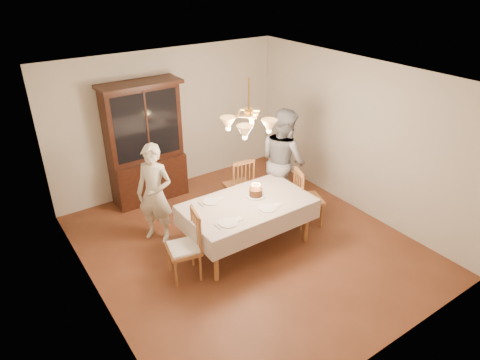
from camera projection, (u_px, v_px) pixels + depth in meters
ground at (247, 245)px, 6.64m from camera, size 5.00×5.00×0.00m
room_shell at (248, 151)px, 5.91m from camera, size 5.00×5.00×5.00m
dining_table at (248, 207)px, 6.32m from camera, size 1.90×1.10×0.76m
china_hutch at (145, 145)px, 7.50m from camera, size 1.38×0.54×2.16m
chair_far_side at (239, 186)px, 7.40m from camera, size 0.49×0.47×1.00m
chair_left_end at (184, 249)px, 5.79m from camera, size 0.50×0.52×1.00m
chair_right_end at (308, 200)px, 6.99m from camera, size 0.55×0.56×1.00m
elderly_woman at (155, 194)px, 6.45m from camera, size 0.66×0.69×1.59m
adult_in_grey at (283, 160)px, 7.23m from camera, size 0.73×0.92×1.83m
birthday_cake at (256, 193)px, 6.44m from camera, size 0.30×0.30×0.21m
place_setting_near_left at (229, 222)px, 5.81m from camera, size 0.41×0.27×0.02m
place_setting_near_right at (268, 208)px, 6.15m from camera, size 0.41×0.26×0.02m
place_setting_far_left at (211, 201)px, 6.32m from camera, size 0.39×0.24×0.02m
chandelier at (248, 124)px, 5.73m from camera, size 0.62×0.62×0.73m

